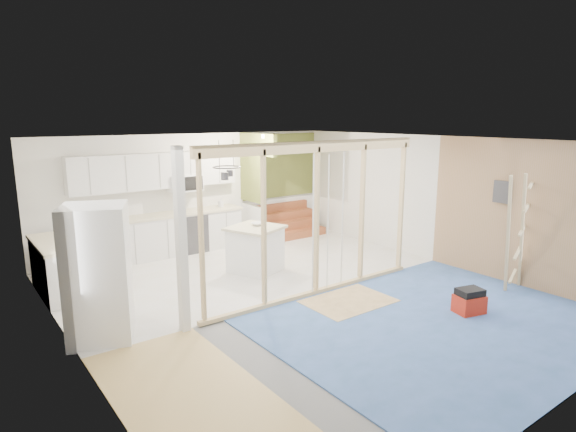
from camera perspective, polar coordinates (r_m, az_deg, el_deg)
room at (r=7.76m, az=1.72°, el=-0.74°), size 7.01×8.01×2.61m
floor_overlays at (r=8.23m, az=1.80°, el=-9.40°), size 7.00×8.00×0.03m
stud_frame at (r=7.56m, az=0.29°, el=1.17°), size 4.66×0.14×2.60m
base_cabinets at (r=10.12m, az=-17.64°, el=-3.18°), size 4.45×2.24×0.93m
upper_cabinets at (r=10.56m, az=-14.97°, el=5.06°), size 3.60×0.41×0.85m
green_partition at (r=11.91m, az=-1.48°, el=1.92°), size 2.25×1.51×2.60m
pot_rack at (r=9.04m, az=-7.29°, el=5.42°), size 0.52×0.52×0.72m
sheathing_panel at (r=9.24m, az=27.17°, el=-0.02°), size 0.02×4.00×2.60m
electrical_panel at (r=9.41m, az=23.98°, el=2.62°), size 0.04×0.30×0.40m
ceiling_light at (r=10.83m, az=-2.32°, el=9.43°), size 0.32×0.32×0.08m
fridge at (r=6.90m, az=-21.52°, el=-6.38°), size 1.07×1.03×1.85m
island at (r=9.35m, az=-3.89°, el=-3.98°), size 1.19×1.19×0.90m
bowl at (r=9.33m, az=-3.65°, el=-0.95°), size 0.25×0.25×0.06m
soap_bottle_a at (r=10.37m, az=-19.23°, el=0.55°), size 0.15×0.15×0.30m
soap_bottle_b at (r=11.14m, az=-7.98°, el=1.58°), size 0.11×0.11×0.20m
toolbox at (r=7.97m, az=20.69°, el=-9.49°), size 0.49×0.42×0.40m
ladder at (r=8.99m, az=25.50°, el=-1.80°), size 1.09×0.20×2.05m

